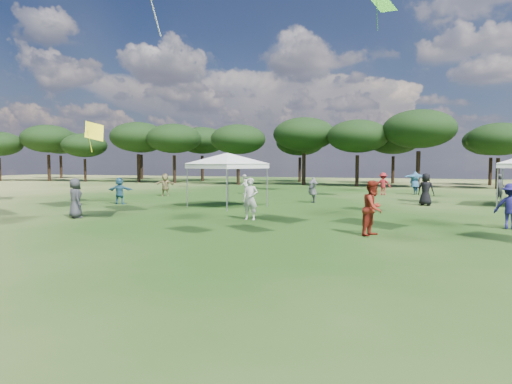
% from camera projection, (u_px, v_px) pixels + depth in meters
% --- Properties ---
extents(tree_line, '(108.78, 17.63, 7.77)m').
position_uv_depth(tree_line, '(409.00, 134.00, 44.59)').
color(tree_line, black).
rests_on(tree_line, ground).
extents(tent_left, '(6.13, 6.13, 3.28)m').
position_uv_depth(tent_left, '(227.00, 155.00, 23.47)').
color(tent_left, gray).
rests_on(tent_left, ground).
extents(festival_crowd, '(28.55, 21.79, 1.85)m').
position_uv_depth(festival_crowd, '(340.00, 190.00, 25.24)').
color(festival_crowd, olive).
rests_on(festival_crowd, ground).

